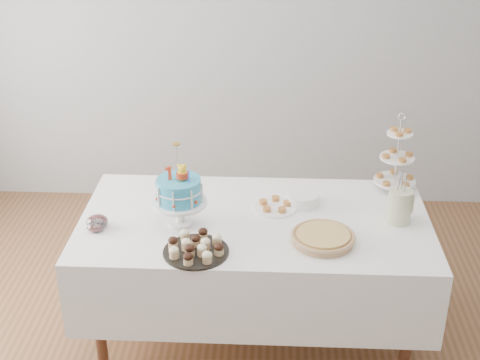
{
  "coord_description": "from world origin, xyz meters",
  "views": [
    {
      "loc": [
        0.07,
        -2.88,
        2.6
      ],
      "look_at": [
        -0.08,
        0.3,
        1.01
      ],
      "focal_mm": 50.0,
      "sensor_mm": 36.0,
      "label": 1
    }
  ],
  "objects_px": {
    "pastry_plate": "(275,206)",
    "pie": "(323,237)",
    "utensil_pitcher": "(400,205)",
    "tiered_stand": "(397,158)",
    "cupcake_tray": "(196,246)",
    "plate_stack": "(303,199)",
    "jam_bowl_a": "(97,222)",
    "table": "(254,254)",
    "jam_bowl_b": "(96,226)",
    "birthday_cake": "(180,203)"
  },
  "relations": [
    {
      "from": "pastry_plate",
      "to": "cupcake_tray",
      "type": "bearing_deg",
      "value": -129.49
    },
    {
      "from": "pie",
      "to": "jam_bowl_b",
      "type": "relative_size",
      "value": 3.6
    },
    {
      "from": "cupcake_tray",
      "to": "plate_stack",
      "type": "xyz_separation_m",
      "value": [
        0.56,
        0.53,
        -0.0
      ]
    },
    {
      "from": "cupcake_tray",
      "to": "pastry_plate",
      "type": "bearing_deg",
      "value": 50.51
    },
    {
      "from": "cupcake_tray",
      "to": "plate_stack",
      "type": "bearing_deg",
      "value": 43.88
    },
    {
      "from": "pie",
      "to": "table",
      "type": "bearing_deg",
      "value": 147.5
    },
    {
      "from": "plate_stack",
      "to": "jam_bowl_a",
      "type": "xyz_separation_m",
      "value": [
        -1.11,
        -0.31,
        -0.0
      ]
    },
    {
      "from": "birthday_cake",
      "to": "tiered_stand",
      "type": "height_order",
      "value": "tiered_stand"
    },
    {
      "from": "plate_stack",
      "to": "birthday_cake",
      "type": "bearing_deg",
      "value": -159.56
    },
    {
      "from": "pie",
      "to": "plate_stack",
      "type": "relative_size",
      "value": 1.88
    },
    {
      "from": "tiered_stand",
      "to": "jam_bowl_b",
      "type": "height_order",
      "value": "tiered_stand"
    },
    {
      "from": "tiered_stand",
      "to": "jam_bowl_a",
      "type": "xyz_separation_m",
      "value": [
        -1.66,
        -0.53,
        -0.17
      ]
    },
    {
      "from": "pastry_plate",
      "to": "utensil_pitcher",
      "type": "height_order",
      "value": "utensil_pitcher"
    },
    {
      "from": "cupcake_tray",
      "to": "utensil_pitcher",
      "type": "relative_size",
      "value": 1.15
    },
    {
      "from": "table",
      "to": "tiered_stand",
      "type": "height_order",
      "value": "tiered_stand"
    },
    {
      "from": "pastry_plate",
      "to": "jam_bowl_b",
      "type": "xyz_separation_m",
      "value": [
        -0.95,
        -0.29,
        0.01
      ]
    },
    {
      "from": "table",
      "to": "utensil_pitcher",
      "type": "bearing_deg",
      "value": 0.46
    },
    {
      "from": "pie",
      "to": "utensil_pitcher",
      "type": "bearing_deg",
      "value": 28.99
    },
    {
      "from": "pie",
      "to": "cupcake_tray",
      "type": "bearing_deg",
      "value": -168.62
    },
    {
      "from": "pie",
      "to": "plate_stack",
      "type": "distance_m",
      "value": 0.41
    },
    {
      "from": "pie",
      "to": "pastry_plate",
      "type": "distance_m",
      "value": 0.43
    },
    {
      "from": "birthday_cake",
      "to": "pastry_plate",
      "type": "bearing_deg",
      "value": 27.1
    },
    {
      "from": "birthday_cake",
      "to": "plate_stack",
      "type": "relative_size",
      "value": 2.59
    },
    {
      "from": "birthday_cake",
      "to": "utensil_pitcher",
      "type": "xyz_separation_m",
      "value": [
        1.18,
        0.08,
        -0.02
      ]
    },
    {
      "from": "cupcake_tray",
      "to": "plate_stack",
      "type": "distance_m",
      "value": 0.77
    },
    {
      "from": "cupcake_tray",
      "to": "tiered_stand",
      "type": "relative_size",
      "value": 0.69
    },
    {
      "from": "plate_stack",
      "to": "utensil_pitcher",
      "type": "distance_m",
      "value": 0.54
    },
    {
      "from": "pie",
      "to": "utensil_pitcher",
      "type": "distance_m",
      "value": 0.49
    },
    {
      "from": "jam_bowl_b",
      "to": "utensil_pitcher",
      "type": "xyz_separation_m",
      "value": [
        1.62,
        0.17,
        0.08
      ]
    },
    {
      "from": "jam_bowl_a",
      "to": "tiered_stand",
      "type": "bearing_deg",
      "value": 17.73
    },
    {
      "from": "plate_stack",
      "to": "utensil_pitcher",
      "type": "bearing_deg",
      "value": -18.5
    },
    {
      "from": "jam_bowl_b",
      "to": "utensil_pitcher",
      "type": "height_order",
      "value": "utensil_pitcher"
    },
    {
      "from": "plate_stack",
      "to": "jam_bowl_b",
      "type": "relative_size",
      "value": 1.91
    },
    {
      "from": "plate_stack",
      "to": "jam_bowl_b",
      "type": "xyz_separation_m",
      "value": [
        -1.11,
        -0.35,
        -0.01
      ]
    },
    {
      "from": "cupcake_tray",
      "to": "tiered_stand",
      "type": "xyz_separation_m",
      "value": [
        1.1,
        0.76,
        0.16
      ]
    },
    {
      "from": "tiered_stand",
      "to": "plate_stack",
      "type": "distance_m",
      "value": 0.62
    },
    {
      "from": "table",
      "to": "plate_stack",
      "type": "distance_m",
      "value": 0.42
    },
    {
      "from": "cupcake_tray",
      "to": "utensil_pitcher",
      "type": "bearing_deg",
      "value": 18.84
    },
    {
      "from": "birthday_cake",
      "to": "jam_bowl_b",
      "type": "xyz_separation_m",
      "value": [
        -0.44,
        -0.1,
        -0.1
      ]
    },
    {
      "from": "jam_bowl_b",
      "to": "tiered_stand",
      "type": "bearing_deg",
      "value": 18.9
    },
    {
      "from": "pastry_plate",
      "to": "jam_bowl_b",
      "type": "bearing_deg",
      "value": -162.98
    },
    {
      "from": "table",
      "to": "cupcake_tray",
      "type": "relative_size",
      "value": 5.74
    },
    {
      "from": "birthday_cake",
      "to": "cupcake_tray",
      "type": "bearing_deg",
      "value": -61.86
    },
    {
      "from": "jam_bowl_a",
      "to": "utensil_pitcher",
      "type": "height_order",
      "value": "utensil_pitcher"
    },
    {
      "from": "table",
      "to": "pastry_plate",
      "type": "xyz_separation_m",
      "value": [
        0.11,
        0.12,
        0.24
      ]
    },
    {
      "from": "utensil_pitcher",
      "to": "tiered_stand",
      "type": "bearing_deg",
      "value": 87.33
    },
    {
      "from": "birthday_cake",
      "to": "jam_bowl_a",
      "type": "relative_size",
      "value": 3.99
    },
    {
      "from": "birthday_cake",
      "to": "pie",
      "type": "relative_size",
      "value": 1.38
    },
    {
      "from": "pastry_plate",
      "to": "pie",
      "type": "bearing_deg",
      "value": -54.82
    },
    {
      "from": "cupcake_tray",
      "to": "utensil_pitcher",
      "type": "height_order",
      "value": "utensil_pitcher"
    }
  ]
}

